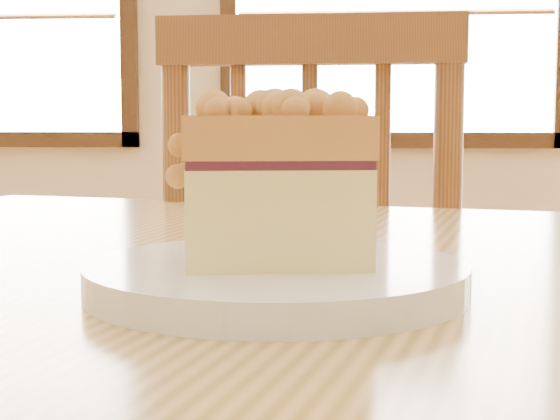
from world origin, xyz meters
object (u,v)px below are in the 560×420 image
(cafe_chair_main, at_px, (319,343))
(plate, at_px, (276,279))
(cafe_table_main, at_px, (392,374))
(cake_slice, at_px, (274,180))

(cafe_chair_main, bearing_deg, plate, 92.77)
(cafe_table_main, relative_size, cafe_chair_main, 1.45)
(plate, xyz_separation_m, cake_slice, (-0.00, -0.00, 0.06))
(cafe_chair_main, height_order, plate, cafe_chair_main)
(cafe_chair_main, xyz_separation_m, plate, (0.00, -0.78, 0.25))
(plate, bearing_deg, cafe_table_main, 57.11)
(cafe_table_main, bearing_deg, plate, -109.98)
(cafe_chair_main, distance_m, plate, 0.82)
(cake_slice, bearing_deg, cafe_table_main, 47.57)
(cafe_table_main, distance_m, cake_slice, 0.22)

